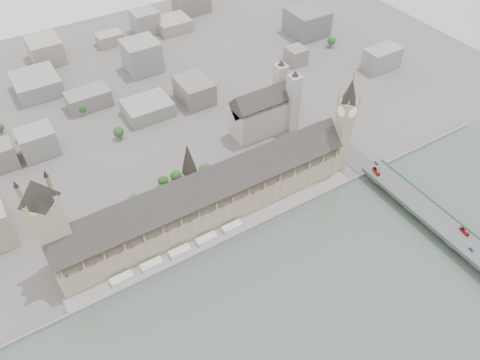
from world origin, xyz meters
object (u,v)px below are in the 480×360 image
westminster_abbey (265,110)px  red_bus_south (464,231)px  red_bus_north (376,171)px  car_approach (376,163)px  westminster_bridge (429,216)px  palace_of_westminster (206,197)px  elizabeth_tower (345,120)px  car_blue (471,250)px  victoria_tower (50,225)px

westminster_abbey → red_bus_south: 220.57m
red_bus_north → car_approach: size_ratio=2.09×
westminster_bridge → palace_of_westminster: bearing=146.5°
elizabeth_tower → palace_of_westminster: bearing=175.2°
red_bus_north → car_blue: bearing=-73.7°
palace_of_westminster → red_bus_south: palace_of_westminster is taller
palace_of_westminster → car_approach: size_ratio=50.49×
elizabeth_tower → red_bus_south: 137.27m
westminster_bridge → red_bus_north: bearing=94.7°
palace_of_westminster → victoria_tower: (-122.00, 6.30, 32.50)m
red_bus_south → car_approach: 101.35m
elizabeth_tower → car_blue: elizabeth_tower is taller
victoria_tower → westminster_abbey: 244.79m
westminster_bridge → red_bus_north: red_bus_north is taller
elizabeth_tower → red_bus_north: bearing=-60.5°
elizabeth_tower → westminster_abbey: 96.91m
red_bus_south → car_approach: size_ratio=1.82×
westminster_bridge → westminster_abbey: size_ratio=4.78×
car_approach → victoria_tower: bearing=-177.3°
elizabeth_tower → westminster_bridge: size_ratio=0.33×
victoria_tower → elizabeth_tower: bearing=-4.0°
westminster_abbey → westminster_bridge: bearing=-74.4°
red_bus_south → car_approach: bearing=99.7°
westminster_abbey → car_approach: size_ratio=12.95×
red_bus_north → westminster_bridge: bearing=-69.6°
victoria_tower → red_bus_south: bearing=-26.3°
car_blue → red_bus_north: bearing=104.6°
palace_of_westminster → red_bus_north: palace_of_westminster is taller
palace_of_westminster → elizabeth_tower: bearing=-4.8°
victoria_tower → red_bus_south: victoria_tower is taller
red_bus_south → car_blue: bearing=-115.1°
red_bus_north → car_blue: red_bus_north is taller
red_bus_north → red_bus_south: bearing=-67.3°
elizabeth_tower → red_bus_north: 60.12m
elizabeth_tower → car_blue: (20.18, -140.99, -47.06)m
red_bus_south → palace_of_westminster: bearing=149.1°
red_bus_south → car_blue: 18.51m
westminster_bridge → westminster_abbey: bearing=105.6°
westminster_bridge → red_bus_south: red_bus_south is taller
palace_of_westminster → car_blue: bearing=-44.0°
palace_of_westminster → westminster_abbey: bearing=34.2°
victoria_tower → car_approach: size_ratio=19.05×
elizabeth_tower → victoria_tower: bearing=176.0°
victoria_tower → palace_of_westminster: bearing=-3.0°
red_bus_north → red_bus_south: red_bus_north is taller
westminster_abbey → red_bus_south: bearing=-74.9°
westminster_abbey → red_bus_south: westminster_abbey is taller
elizabeth_tower → victoria_tower: (-260.00, 18.00, -2.88)m
victoria_tower → red_bus_north: victoria_tower is taller
car_blue → westminster_bridge: bearing=99.1°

